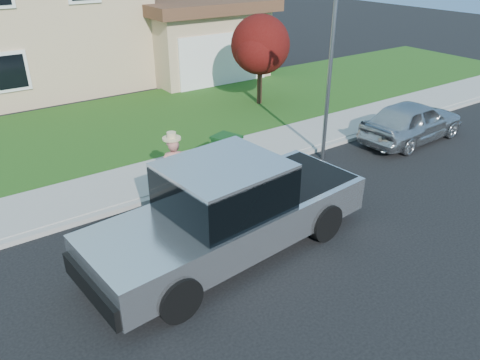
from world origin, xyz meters
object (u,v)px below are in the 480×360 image
at_px(trash_bin, 227,153).
at_px(street_lamp, 332,67).
at_px(woman, 174,169).
at_px(ornamental_tree, 261,47).
at_px(pickup_truck, 230,211).
at_px(sedan, 412,121).

distance_m(trash_bin, street_lamp, 3.83).
xyz_separation_m(woman, trash_bin, (1.93, 0.53, -0.22)).
relative_size(ornamental_tree, street_lamp, 0.71).
relative_size(woman, trash_bin, 1.84).
relative_size(woman, ornamental_tree, 0.54).
bearing_deg(trash_bin, ornamental_tree, 25.57).
relative_size(pickup_truck, trash_bin, 6.42).
bearing_deg(sedan, trash_bin, 75.89).
bearing_deg(pickup_truck, sedan, 6.58).
height_order(woman, sedan, woman).
height_order(woman, ornamental_tree, ornamental_tree).
bearing_deg(street_lamp, trash_bin, 143.44).
bearing_deg(woman, pickup_truck, 103.04).
bearing_deg(pickup_truck, woman, 82.92).
bearing_deg(pickup_truck, street_lamp, 19.58).
bearing_deg(pickup_truck, ornamental_tree, 43.96).
height_order(sedan, trash_bin, sedan).
relative_size(trash_bin, street_lamp, 0.21).
xyz_separation_m(pickup_truck, sedan, (8.49, 1.82, -0.29)).
distance_m(pickup_truck, trash_bin, 3.77).
height_order(pickup_truck, street_lamp, street_lamp).
xyz_separation_m(woman, street_lamp, (5.00, -0.27, 1.93)).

